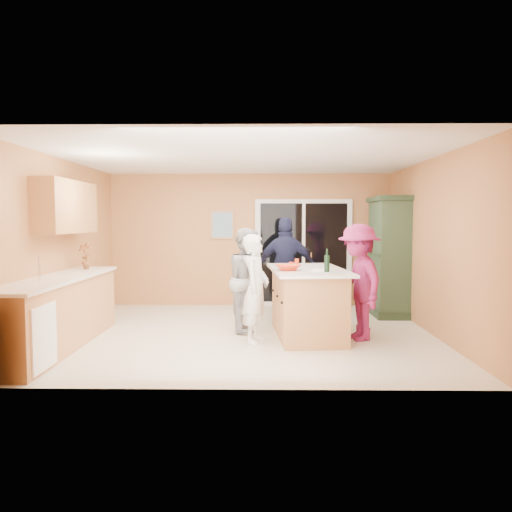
{
  "coord_description": "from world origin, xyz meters",
  "views": [
    {
      "loc": [
        0.26,
        -7.35,
        1.67
      ],
      "look_at": [
        0.15,
        0.1,
        1.15
      ],
      "focal_mm": 35.0,
      "sensor_mm": 36.0,
      "label": 1
    }
  ],
  "objects_px": {
    "woman_navy": "(286,269)",
    "green_hutch": "(389,258)",
    "kitchen_island": "(307,304)",
    "woman_grey": "(248,280)",
    "woman_white": "(256,289)",
    "woman_magenta": "(359,282)"
  },
  "relations": [
    {
      "from": "green_hutch",
      "to": "woman_grey",
      "type": "relative_size",
      "value": 1.34
    },
    {
      "from": "woman_white",
      "to": "woman_navy",
      "type": "height_order",
      "value": "woman_navy"
    },
    {
      "from": "woman_white",
      "to": "woman_navy",
      "type": "xyz_separation_m",
      "value": [
        0.49,
        1.61,
        0.13
      ]
    },
    {
      "from": "woman_grey",
      "to": "woman_navy",
      "type": "xyz_separation_m",
      "value": [
        0.62,
        0.87,
        0.09
      ]
    },
    {
      "from": "woman_white",
      "to": "woman_grey",
      "type": "height_order",
      "value": "woman_grey"
    },
    {
      "from": "woman_navy",
      "to": "kitchen_island",
      "type": "bearing_deg",
      "value": 104.27
    },
    {
      "from": "green_hutch",
      "to": "woman_white",
      "type": "distance_m",
      "value": 3.13
    },
    {
      "from": "woman_navy",
      "to": "woman_magenta",
      "type": "relative_size",
      "value": 1.07
    },
    {
      "from": "woman_navy",
      "to": "woman_magenta",
      "type": "height_order",
      "value": "woman_navy"
    },
    {
      "from": "woman_white",
      "to": "woman_grey",
      "type": "relative_size",
      "value": 0.95
    },
    {
      "from": "woman_navy",
      "to": "woman_white",
      "type": "bearing_deg",
      "value": 75.56
    },
    {
      "from": "woman_white",
      "to": "woman_grey",
      "type": "bearing_deg",
      "value": 24.38
    },
    {
      "from": "green_hutch",
      "to": "woman_navy",
      "type": "xyz_separation_m",
      "value": [
        -1.84,
        -0.47,
        -0.15
      ]
    },
    {
      "from": "kitchen_island",
      "to": "woman_grey",
      "type": "bearing_deg",
      "value": 153.6
    },
    {
      "from": "woman_navy",
      "to": "green_hutch",
      "type": "bearing_deg",
      "value": -163.11
    },
    {
      "from": "woman_navy",
      "to": "woman_magenta",
      "type": "bearing_deg",
      "value": 126.67
    },
    {
      "from": "green_hutch",
      "to": "woman_magenta",
      "type": "height_order",
      "value": "green_hutch"
    },
    {
      "from": "green_hutch",
      "to": "woman_white",
      "type": "xyz_separation_m",
      "value": [
        -2.33,
        -2.07,
        -0.28
      ]
    },
    {
      "from": "woman_grey",
      "to": "woman_navy",
      "type": "relative_size",
      "value": 0.9
    },
    {
      "from": "woman_grey",
      "to": "kitchen_island",
      "type": "bearing_deg",
      "value": -115.32
    },
    {
      "from": "woman_magenta",
      "to": "woman_navy",
      "type": "bearing_deg",
      "value": -160.72
    },
    {
      "from": "woman_grey",
      "to": "woman_magenta",
      "type": "xyz_separation_m",
      "value": [
        1.57,
        -0.54,
        0.03
      ]
    }
  ]
}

